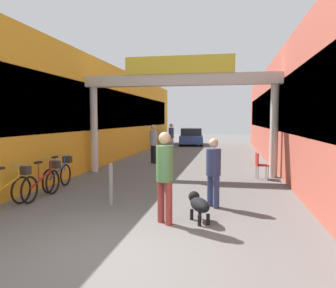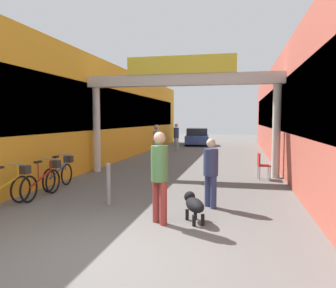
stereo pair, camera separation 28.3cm
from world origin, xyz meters
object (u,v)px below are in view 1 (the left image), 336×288
object	(u,v)px
pedestrian_companion	(213,168)
parked_car_blue	(191,137)
pedestrian_elderly_walking	(171,135)
bicycle_red_second	(44,181)
bicycle_orange_nearest	(8,189)
pedestrian_with_dog	(165,171)
bollard_post_metal	(111,184)
pedestrian_carrying_crate	(153,141)
cafe_chair_red_nearer	(260,163)
bicycle_blue_third	(59,174)
dog_on_leash	(199,204)

from	to	relation	value
pedestrian_companion	parked_car_blue	size ratio (longest dim) A/B	0.39
pedestrian_elderly_walking	bicycle_red_second	size ratio (longest dim) A/B	1.04
pedestrian_elderly_walking	bicycle_orange_nearest	world-z (taller)	pedestrian_elderly_walking
pedestrian_with_dog	bollard_post_metal	size ratio (longest dim) A/B	1.77
pedestrian_with_dog	parked_car_blue	world-z (taller)	pedestrian_with_dog
pedestrian_companion	pedestrian_carrying_crate	xyz separation A→B (m)	(-3.08, 7.08, 0.12)
pedestrian_companion	parked_car_blue	distance (m)	18.43
pedestrian_companion	bicycle_orange_nearest	xyz separation A→B (m)	(-4.63, -0.96, -0.47)
pedestrian_companion	bollard_post_metal	bearing A→B (deg)	-172.67
cafe_chair_red_nearer	parked_car_blue	distance (m)	14.82
pedestrian_companion	bicycle_blue_third	xyz separation A→B (m)	(-4.57, 1.23, -0.47)
bicycle_orange_nearest	dog_on_leash	bearing A→B (deg)	-2.41
cafe_chair_red_nearer	pedestrian_carrying_crate	bearing A→B (deg)	145.32
pedestrian_companion	bollard_post_metal	distance (m)	2.45
pedestrian_carrying_crate	cafe_chair_red_nearer	xyz separation A→B (m)	(4.48, -3.10, -0.49)
bicycle_blue_third	parked_car_blue	world-z (taller)	parked_car_blue
pedestrian_with_dog	bicycle_orange_nearest	world-z (taller)	pedestrian_with_dog
pedestrian_with_dog	bollard_post_metal	distance (m)	1.94
pedestrian_with_dog	parked_car_blue	xyz separation A→B (m)	(-1.73, 19.63, -0.40)
dog_on_leash	bicycle_orange_nearest	distance (m)	4.40
pedestrian_with_dog	pedestrian_elderly_walking	size ratio (longest dim) A/B	1.03
cafe_chair_red_nearer	bicycle_red_second	bearing A→B (deg)	-146.27
pedestrian_with_dog	dog_on_leash	world-z (taller)	pedestrian_with_dog
pedestrian_elderly_walking	bicycle_red_second	world-z (taller)	pedestrian_elderly_walking
bicycle_red_second	pedestrian_with_dog	bearing A→B (deg)	-23.23
pedestrian_companion	cafe_chair_red_nearer	world-z (taller)	pedestrian_companion
pedestrian_carrying_crate	parked_car_blue	xyz separation A→B (m)	(0.48, 11.17, -0.39)
bicycle_red_second	bicycle_blue_third	size ratio (longest dim) A/B	1.00
bicycle_orange_nearest	parked_car_blue	distance (m)	19.31
pedestrian_carrying_crate	parked_car_blue	distance (m)	11.18
bicycle_orange_nearest	parked_car_blue	world-z (taller)	parked_car_blue
pedestrian_carrying_crate	dog_on_leash	size ratio (longest dim) A/B	2.25
dog_on_leash	bicycle_blue_third	distance (m)	4.95
dog_on_leash	bicycle_blue_third	bearing A→B (deg)	151.23
pedestrian_carrying_crate	bicycle_orange_nearest	bearing A→B (deg)	-100.88
pedestrian_with_dog	bicycle_orange_nearest	distance (m)	3.82
bicycle_blue_third	parked_car_blue	distance (m)	17.12
bicycle_red_second	parked_car_blue	distance (m)	18.22
bicycle_orange_nearest	bicycle_blue_third	distance (m)	2.20
dog_on_leash	pedestrian_companion	bearing A→B (deg)	78.39
pedestrian_companion	pedestrian_carrying_crate	distance (m)	7.72
pedestrian_carrying_crate	cafe_chair_red_nearer	distance (m)	5.47
pedestrian_carrying_crate	bicycle_red_second	distance (m)	7.11
pedestrian_with_dog	pedestrian_carrying_crate	xyz separation A→B (m)	(-2.21, 8.47, -0.01)
bollard_post_metal	bicycle_blue_third	bearing A→B (deg)	144.72
bicycle_blue_third	pedestrian_with_dog	bearing A→B (deg)	-35.38
pedestrian_elderly_walking	bicycle_orange_nearest	size ratio (longest dim) A/B	1.04
bicycle_orange_nearest	cafe_chair_red_nearer	size ratio (longest dim) A/B	1.89
dog_on_leash	parked_car_blue	world-z (taller)	parked_car_blue
cafe_chair_red_nearer	dog_on_leash	bearing A→B (deg)	-107.71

